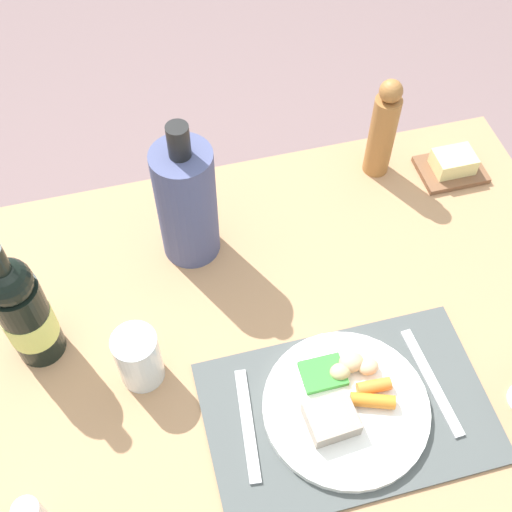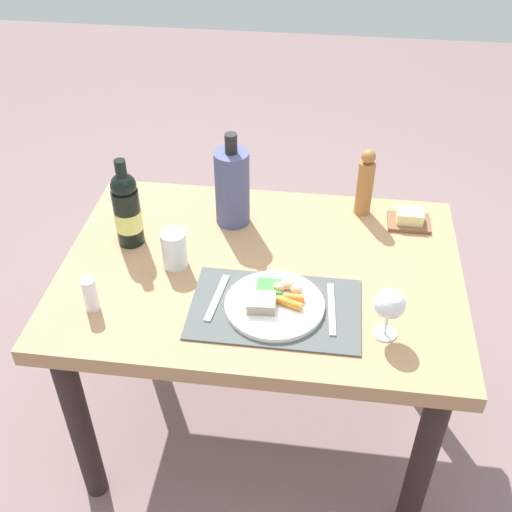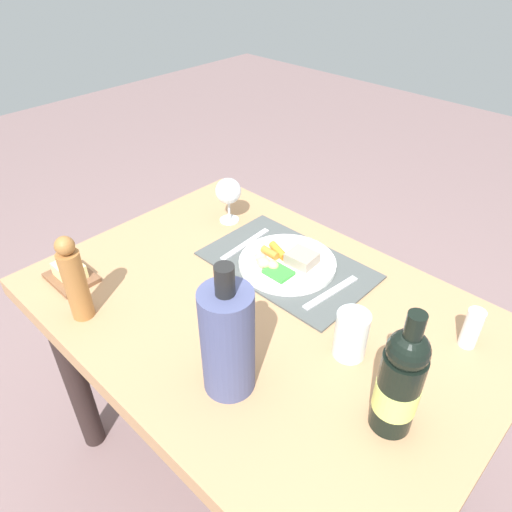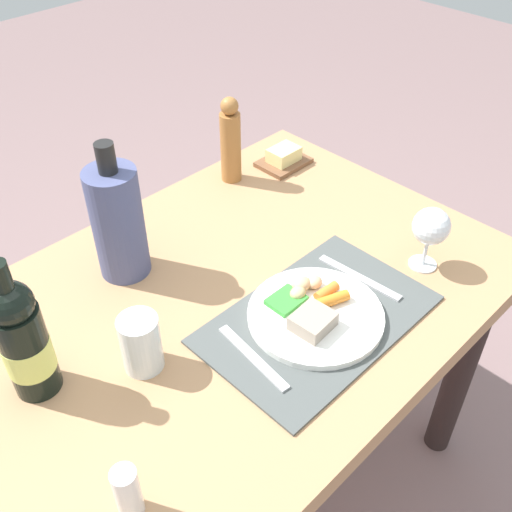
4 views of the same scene
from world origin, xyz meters
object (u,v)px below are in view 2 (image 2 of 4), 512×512
at_px(dining_table, 261,294).
at_px(knife, 332,309).
at_px(dinner_plate, 275,303).
at_px(water_tumbler, 174,251).
at_px(wine_bottle, 127,209).
at_px(butter_dish, 409,219).
at_px(pepper_mill, 365,183).
at_px(fork, 217,298).
at_px(wine_glass, 390,305).
at_px(cooler_bottle, 232,187).
at_px(salt_shaker, 90,294).

bearing_deg(dining_table, knife, -36.94).
relative_size(dinner_plate, water_tumbler, 2.33).
xyz_separation_m(wine_bottle, butter_dish, (0.83, 0.20, -0.10)).
distance_m(dinner_plate, knife, 0.15).
bearing_deg(dining_table, pepper_mill, 47.80).
distance_m(dining_table, wine_bottle, 0.46).
relative_size(fork, wine_bottle, 0.66).
bearing_deg(wine_bottle, pepper_mill, 19.65).
height_order(fork, wine_bottle, wine_bottle).
height_order(wine_glass, butter_dish, wine_glass).
bearing_deg(cooler_bottle, fork, -87.67).
bearing_deg(wine_glass, water_tumbler, 161.14).
relative_size(salt_shaker, cooler_bottle, 0.33).
bearing_deg(pepper_mill, cooler_bottle, -165.95).
height_order(dining_table, wine_bottle, wine_bottle).
xyz_separation_m(dining_table, fork, (-0.10, -0.15, 0.11)).
relative_size(cooler_bottle, butter_dish, 2.33).
xyz_separation_m(salt_shaker, wine_bottle, (0.02, 0.30, 0.07)).
distance_m(knife, butter_dish, 0.48).
height_order(fork, water_tumbler, water_tumbler).
relative_size(knife, wine_bottle, 0.70).
distance_m(dining_table, butter_dish, 0.52).
height_order(knife, wine_bottle, wine_bottle).
xyz_separation_m(fork, knife, (0.31, -0.00, 0.00)).
height_order(knife, cooler_bottle, cooler_bottle).
height_order(dinner_plate, cooler_bottle, cooler_bottle).
xyz_separation_m(knife, pepper_mill, (0.08, 0.47, 0.10)).
xyz_separation_m(dinner_plate, wine_glass, (0.29, -0.06, 0.08)).
bearing_deg(fork, cooler_bottle, 98.67).
relative_size(cooler_bottle, wine_bottle, 1.08).
height_order(dinner_plate, water_tumbler, water_tumbler).
bearing_deg(wine_glass, wine_bottle, 158.55).
height_order(knife, pepper_mill, pepper_mill).
distance_m(dinner_plate, wine_bottle, 0.52).
bearing_deg(water_tumbler, butter_dish, 23.19).
bearing_deg(fork, dinner_plate, 2.66).
height_order(dinner_plate, knife, dinner_plate).
height_order(cooler_bottle, butter_dish, cooler_bottle).
relative_size(water_tumbler, cooler_bottle, 0.37).
xyz_separation_m(knife, wine_bottle, (-0.61, 0.23, 0.11)).
distance_m(dinner_plate, pepper_mill, 0.54).
bearing_deg(dinner_plate, dining_table, 109.27).
distance_m(cooler_bottle, butter_dish, 0.56).
bearing_deg(fork, wine_bottle, 149.86).
xyz_separation_m(dinner_plate, water_tumbler, (-0.30, 0.14, 0.03)).
height_order(dinner_plate, butter_dish, dinner_plate).
bearing_deg(salt_shaker, dining_table, 28.29).
height_order(dining_table, water_tumbler, water_tumbler).
relative_size(fork, water_tumbler, 1.64).
relative_size(wine_glass, wine_bottle, 0.51).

